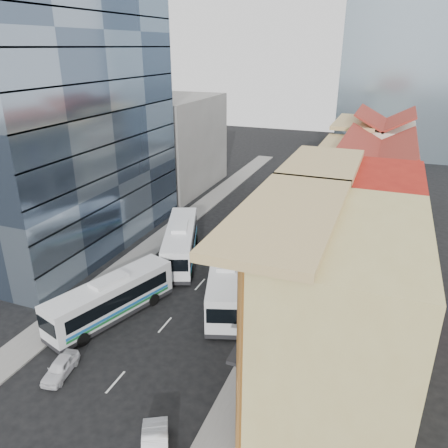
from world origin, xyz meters
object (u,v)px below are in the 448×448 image
at_px(shophouse_tan, 344,319).
at_px(bus_left_near, 111,298).
at_px(office_tower, 63,109).
at_px(bus_left_far, 181,242).
at_px(sedan_left, 60,367).
at_px(bus_right, 226,280).

height_order(shophouse_tan, bus_left_near, shophouse_tan).
relative_size(office_tower, bus_left_far, 2.43).
bearing_deg(bus_left_near, sedan_left, -66.67).
relative_size(office_tower, bus_right, 2.42).
distance_m(office_tower, bus_right, 24.72).
distance_m(shophouse_tan, bus_right, 14.24).
height_order(office_tower, bus_left_near, office_tower).
height_order(office_tower, sedan_left, office_tower).
height_order(shophouse_tan, bus_right, shophouse_tan).
height_order(shophouse_tan, bus_left_far, shophouse_tan).
bearing_deg(bus_left_near, shophouse_tan, 10.25).
relative_size(shophouse_tan, sedan_left, 4.05).
bearing_deg(bus_left_far, sedan_left, -110.91).
distance_m(bus_left_near, bus_right, 9.92).
height_order(bus_left_near, bus_left_far, bus_left_far).
xyz_separation_m(office_tower, sedan_left, (13.08, -18.71, -14.41)).
bearing_deg(bus_right, shophouse_tan, -56.64).
bearing_deg(office_tower, sedan_left, -55.05).
bearing_deg(bus_left_far, office_tower, 159.90).
bearing_deg(shophouse_tan, office_tower, 155.70).
bearing_deg(shophouse_tan, sedan_left, -165.27).
bearing_deg(shophouse_tan, bus_left_far, 141.69).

